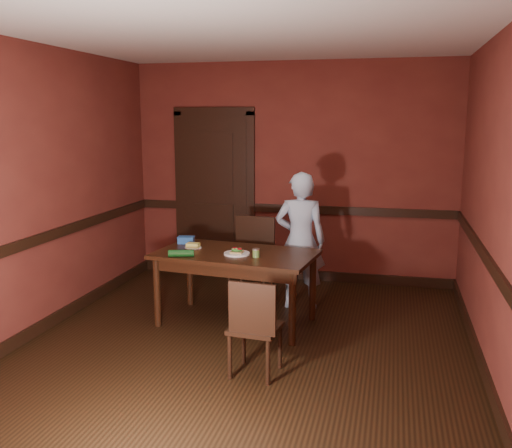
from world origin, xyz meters
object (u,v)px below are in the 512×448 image
at_px(chair_near, 255,326).
at_px(person, 300,241).
at_px(chair_far, 252,263).
at_px(sandwich_plate, 237,253).
at_px(dining_table, 236,288).
at_px(sauce_jar, 256,253).
at_px(food_tub, 186,240).
at_px(cheese_saucer, 193,246).

relative_size(chair_near, person, 0.55).
bearing_deg(chair_far, sandwich_plate, -85.12).
height_order(chair_near, sandwich_plate, chair_near).
bearing_deg(dining_table, chair_near, -60.08).
bearing_deg(person, dining_table, 43.72).
bearing_deg(sauce_jar, dining_table, 149.45).
relative_size(sandwich_plate, food_tub, 1.33).
distance_m(sandwich_plate, food_tub, 0.74).
height_order(chair_near, food_tub, chair_near).
bearing_deg(person, sandwich_plate, 48.74).
xyz_separation_m(sauce_jar, cheese_saucer, (-0.71, 0.21, -0.02)).
height_order(chair_far, cheese_saucer, chair_far).
bearing_deg(dining_table, sandwich_plate, -60.14).
distance_m(person, food_tub, 1.21).
distance_m(dining_table, sandwich_plate, 0.39).
distance_m(chair_near, sandwich_plate, 1.14).
height_order(chair_far, chair_near, chair_far).
distance_m(person, sandwich_plate, 0.87).
bearing_deg(dining_table, sauce_jar, -23.75).
relative_size(dining_table, chair_near, 1.92).
bearing_deg(cheese_saucer, dining_table, -8.69).
relative_size(cheese_saucer, food_tub, 0.89).
relative_size(sauce_jar, cheese_saucer, 0.49).
height_order(chair_near, sauce_jar, sauce_jar).
distance_m(chair_far, food_tub, 0.76).
xyz_separation_m(chair_far, person, (0.50, 0.10, 0.25)).
bearing_deg(cheese_saucer, chair_far, 42.60).
height_order(sauce_jar, food_tub, sauce_jar).
bearing_deg(sandwich_plate, chair_far, 89.91).
bearing_deg(food_tub, chair_near, -61.01).
height_order(sandwich_plate, food_tub, food_tub).
distance_m(sandwich_plate, cheese_saucer, 0.52).
bearing_deg(food_tub, dining_table, -33.28).
relative_size(chair_near, cheese_saucer, 4.72).
bearing_deg(sauce_jar, cheese_saucer, 163.26).
distance_m(chair_far, chair_near, 1.67).
bearing_deg(cheese_saucer, chair_near, -51.09).
bearing_deg(dining_table, cheese_saucer, 178.10).
bearing_deg(cheese_saucer, food_tub, 126.84).
height_order(chair_far, sandwich_plate, chair_far).
height_order(person, food_tub, person).
relative_size(chair_far, chair_near, 1.20).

